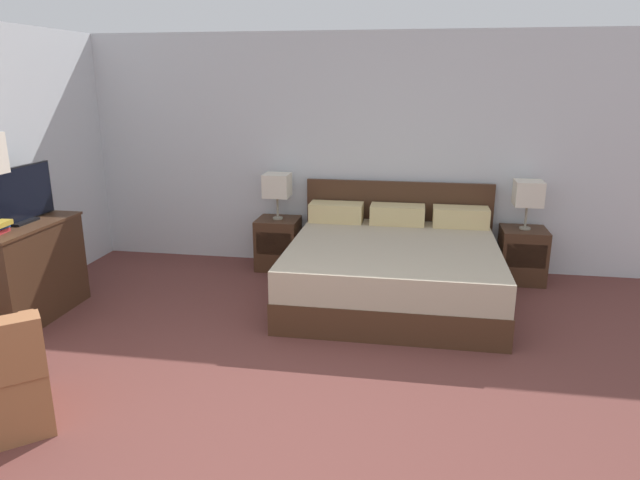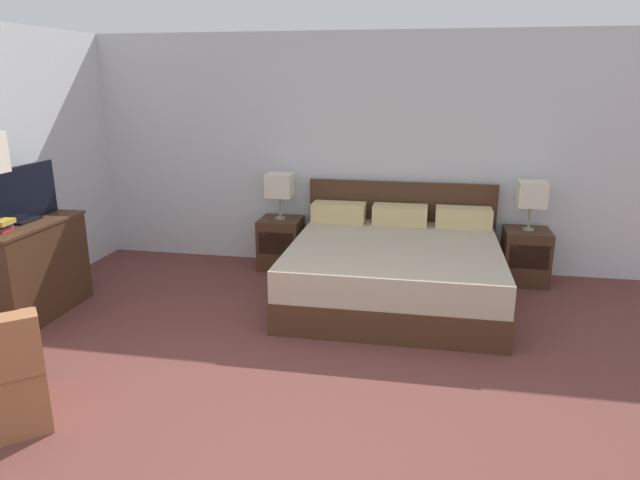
# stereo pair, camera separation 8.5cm
# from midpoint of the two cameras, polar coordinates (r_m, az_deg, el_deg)

# --- Properties ---
(wall_back) EXTENTS (7.00, 0.06, 2.52)m
(wall_back) POSITION_cam_midpoint_polar(r_m,az_deg,el_deg) (6.30, 2.51, 8.73)
(wall_back) COLOR silver
(wall_back) RESTS_ON ground
(bed) EXTENTS (2.01, 1.98, 0.97)m
(bed) POSITION_cam_midpoint_polar(r_m,az_deg,el_deg) (5.49, 6.88, -2.77)
(bed) COLOR #422819
(bed) RESTS_ON ground
(nightstand_left) EXTENTS (0.45, 0.44, 0.56)m
(nightstand_left) POSITION_cam_midpoint_polar(r_m,az_deg,el_deg) (6.34, -4.57, -0.33)
(nightstand_left) COLOR #422819
(nightstand_left) RESTS_ON ground
(nightstand_right) EXTENTS (0.45, 0.44, 0.56)m
(nightstand_right) POSITION_cam_midpoint_polar(r_m,az_deg,el_deg) (6.25, 19.19, -1.43)
(nightstand_right) COLOR #422819
(nightstand_right) RESTS_ON ground
(table_lamp_left) EXTENTS (0.27, 0.27, 0.50)m
(table_lamp_left) POSITION_cam_midpoint_polar(r_m,az_deg,el_deg) (6.19, -4.70, 5.42)
(table_lamp_left) COLOR gray
(table_lamp_left) RESTS_ON nightstand_left
(table_lamp_right) EXTENTS (0.27, 0.27, 0.50)m
(table_lamp_right) POSITION_cam_midpoint_polar(r_m,az_deg,el_deg) (6.10, 19.74, 4.38)
(table_lamp_right) COLOR gray
(table_lamp_right) RESTS_ON nightstand_right
(dresser) EXTENTS (0.56, 1.09, 0.85)m
(dresser) POSITION_cam_midpoint_polar(r_m,az_deg,el_deg) (5.62, -27.94, -2.68)
(dresser) COLOR #422819
(dresser) RESTS_ON ground
(tv) EXTENTS (0.18, 0.90, 0.48)m
(tv) POSITION_cam_midpoint_polar(r_m,az_deg,el_deg) (5.51, -28.43, 3.85)
(tv) COLOR black
(tv) RESTS_ON dresser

